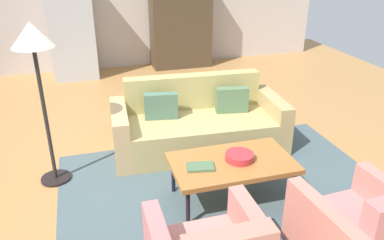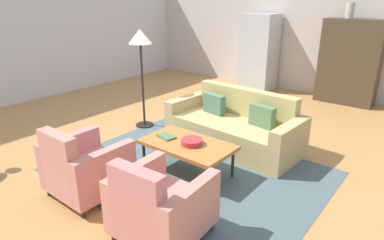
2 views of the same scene
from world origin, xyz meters
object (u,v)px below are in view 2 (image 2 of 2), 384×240
Objects in this scene: armchair_left at (83,169)px; cabinet at (349,62)px; couch at (235,127)px; book_stack at (166,136)px; floor_lamp at (141,46)px; armchair_right at (158,208)px; coffee_table at (187,145)px; refrigerator at (259,52)px; fruit_bowl at (192,142)px; vase_tall at (350,10)px.

cabinet is at bearing 77.24° from armchair_left.
couch reaches higher than book_stack.
floor_lamp is at bearing 118.86° from armchair_left.
couch is at bearing 100.49° from armchair_right.
floor_lamp reaches higher than armchair_right.
coffee_table is 0.67× the size of cabinet.
couch is 2.43m from armchair_right.
coffee_table is at bearing -72.76° from refrigerator.
couch is 1.16× the size of refrigerator.
floor_lamp reaches higher than fruit_bowl.
couch is 1.28m from book_stack.
book_stack is at bearing -100.80° from vase_tall.
coffee_table is 0.65× the size of refrigerator.
fruit_bowl is 0.41m from book_stack.
book_stack is 0.89× the size of vase_tall.
cabinet is (1.04, 4.69, 0.45)m from book_stack.
vase_tall is (0.89, 4.69, 1.51)m from book_stack.
floor_lamp is at bearing 135.16° from armchair_right.
vase_tall reaches higher than coffee_table.
armchair_right is (0.60, -1.17, -0.06)m from coffee_table.
coffee_table is 1.31m from armchair_right.
couch is 2.44× the size of armchair_left.
armchair_right reaches higher than coffee_table.
armchair_right reaches higher than couch.
vase_tall is 4.45m from floor_lamp.
couch is 2.43m from armchair_left.
armchair_left is 0.49× the size of cabinet.
cabinet is at bearing 77.45° from book_stack.
armchair_left is at bearing -102.64° from cabinet.
refrigerator is at bearing -177.10° from vase_tall.
refrigerator is at bearing 107.24° from coffee_table.
fruit_bowl is at bearing -0.00° from coffee_table.
refrigerator is at bearing 97.97° from armchair_left.
floor_lamp is (-1.80, 0.86, 0.97)m from fruit_bowl.
coffee_table is at bearing 113.60° from armchair_right.
armchair_left is 1.00× the size of armchair_right.
refrigerator is 1.08× the size of floor_lamp.
floor_lamp is at bearing 153.48° from coffee_table.
refrigerator is (-0.81, 5.72, 0.58)m from armchair_left.
fruit_bowl is 0.15× the size of refrigerator.
coffee_table is 1.31m from armchair_left.
couch is 1.19× the size of cabinet.
couch is 1.79× the size of coffee_table.
vase_tall is (0.55, 3.47, 1.67)m from couch.
floor_lamp is (-2.43, -3.80, 0.54)m from cabinet.
armchair_right is 6.09m from refrigerator.
coffee_table is at bearing -26.52° from floor_lamp.
fruit_bowl is at bearing 59.85° from armchair_left.
armchair_right is at bearing -89.53° from vase_tall.
armchair_right is (1.20, 0.00, 0.00)m from armchair_left.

